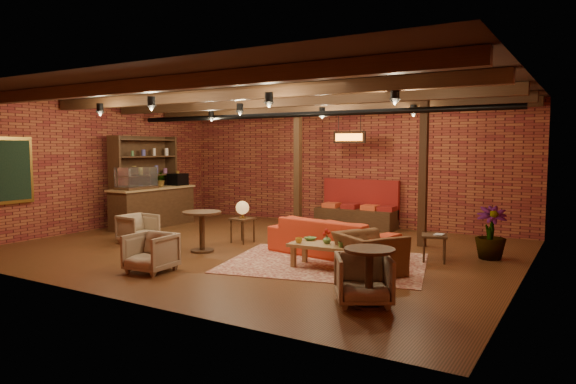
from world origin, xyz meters
The scene contains 29 objects.
floor centered at (0.00, 0.00, 0.00)m, with size 10.00×10.00×0.00m, color #38230E.
ceiling centered at (0.00, 0.00, 3.20)m, with size 10.00×8.00×0.02m, color black.
wall_back centered at (0.00, 4.00, 1.60)m, with size 10.00×0.02×3.20m, color maroon.
wall_front centered at (0.00, -4.00, 1.60)m, with size 10.00×0.02×3.20m, color maroon.
wall_left centered at (-5.00, 0.00, 1.60)m, with size 0.02×8.00×3.20m, color maroon.
wall_right centered at (5.00, 0.00, 1.60)m, with size 0.02×8.00×3.20m, color maroon.
ceiling_beams centered at (0.00, 0.00, 3.08)m, with size 9.80×6.40×0.22m, color black, non-canonical shape.
ceiling_pipe centered at (0.00, 1.60, 2.85)m, with size 0.12×0.12×9.60m, color black.
post_left centered at (-0.60, 2.60, 1.60)m, with size 0.16×0.16×3.20m, color black.
post_right centered at (2.80, 2.00, 1.60)m, with size 0.16×0.16×3.20m, color black.
service_counter centered at (-4.10, 1.00, 0.80)m, with size 0.80×2.50×1.60m, color black, non-canonical shape.
plant_counter centered at (-4.00, 1.20, 1.22)m, with size 0.35×0.39×0.30m, color #337F33.
shelving_hutch centered at (-4.50, 1.10, 1.20)m, with size 0.52×2.00×2.40m, color black, non-canonical shape.
chalkboard_menu centered at (-4.93, -2.30, 1.60)m, with size 0.08×0.96×1.46m, color black.
banquette centered at (0.60, 3.55, 0.50)m, with size 2.10×0.70×1.00m, color maroon, non-canonical shape.
service_sign centered at (0.60, 3.10, 2.35)m, with size 0.86×0.06×0.30m, color orange.
ceiling_spotlights centered at (0.00, 0.00, 2.86)m, with size 6.40×4.40×0.28m, color black, non-canonical shape.
rug centered at (1.78, -0.52, 0.01)m, with size 3.51×2.69×0.01m, color maroon.
sofa centered at (1.58, 0.15, 0.37)m, with size 2.50×0.98×0.73m, color red.
coffee_table centered at (1.94, -0.86, 0.38)m, with size 1.27×0.66×0.68m.
side_table_lamp centered at (-0.70, 0.34, 0.70)m, with size 0.48×0.48×0.92m.
round_table_left centered at (-0.82, -0.88, 0.55)m, with size 0.78×0.78×0.82m.
armchair_a centered at (-2.62, -0.90, 0.35)m, with size 0.69×0.64×0.71m, color #C3B297.
armchair_b centered at (-0.46, -2.61, 0.36)m, with size 0.70×0.66×0.72m, color #C3B297.
armchair_right centered at (2.76, -0.85, 0.45)m, with size 1.04×0.68×0.91m, color brown.
side_table_book centered at (3.43, 0.63, 0.46)m, with size 0.56×0.56×0.52m.
round_table_right centered at (3.42, -2.51, 0.52)m, with size 0.67×0.67×0.78m.
armchair_far centered at (3.31, -2.44, 0.37)m, with size 0.72×0.68×0.74m, color #C3B297.
plant_tall centered at (4.28, 1.39, 1.49)m, with size 1.67×1.67×2.99m, color #4C7F4C.
Camera 1 is at (5.91, -8.73, 2.10)m, focal length 32.00 mm.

